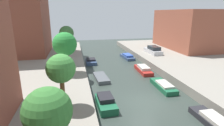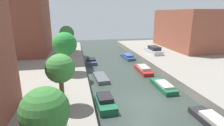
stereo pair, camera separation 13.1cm
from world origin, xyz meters
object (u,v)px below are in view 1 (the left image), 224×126
at_px(street_tree_3, 65,44).
at_px(moored_boat_right_3, 163,86).
at_px(moored_boat_right_5, 127,57).
at_px(moored_boat_left_4, 91,61).
at_px(street_tree_2, 61,69).
at_px(moored_boat_right_2, 215,122).
at_px(moored_boat_left_2, 106,102).
at_px(moored_boat_right_4, 143,69).
at_px(street_tree_4, 67,33).
at_px(moored_boat_left_3, 101,78).
at_px(street_tree_1, 48,113).
at_px(parked_car, 153,50).
at_px(apartment_tower_far, 14,0).
at_px(low_block_right, 190,29).

relative_size(street_tree_3, moored_boat_right_3, 1.19).
bearing_deg(moored_boat_right_5, moored_boat_left_4, -163.99).
xyz_separation_m(street_tree_2, moored_boat_right_2, (11.22, -3.65, -3.84)).
bearing_deg(street_tree_2, moored_boat_left_4, 76.62).
xyz_separation_m(street_tree_2, moored_boat_right_3, (10.78, 3.61, -3.85)).
bearing_deg(moored_boat_left_2, moored_boat_right_3, 20.53).
relative_size(street_tree_2, moored_boat_right_4, 0.96).
xyz_separation_m(street_tree_4, moored_boat_left_3, (4.28, -8.99, -4.81)).
height_order(street_tree_3, moored_boat_left_3, street_tree_3).
distance_m(street_tree_1, moored_boat_left_2, 10.06).
relative_size(moored_boat_left_4, moored_boat_right_3, 0.74).
bearing_deg(moored_boat_right_4, parked_car, 56.32).
distance_m(street_tree_3, moored_boat_right_5, 14.84).
height_order(street_tree_4, moored_boat_left_3, street_tree_4).
bearing_deg(moored_boat_right_2, moored_boat_left_4, 110.97).
relative_size(street_tree_1, moored_boat_right_5, 1.05).
distance_m(parked_car, moored_boat_right_5, 4.97).
distance_m(street_tree_3, moored_boat_left_3, 6.18).
distance_m(street_tree_1, moored_boat_right_4, 20.64).
distance_m(street_tree_1, moored_boat_left_3, 16.50).
bearing_deg(moored_boat_left_4, moored_boat_left_2, -90.51).
height_order(moored_boat_left_2, moored_boat_left_4, moored_boat_left_2).
distance_m(street_tree_1, moored_boat_right_3, 16.03).
xyz_separation_m(street_tree_4, moored_boat_left_2, (3.63, -15.95, -4.61)).
bearing_deg(apartment_tower_far, moored_boat_left_2, -59.58).
bearing_deg(street_tree_4, moored_boat_right_4, -33.82).
xyz_separation_m(street_tree_4, moored_boat_right_5, (10.83, 0.95, -4.69)).
bearing_deg(moored_boat_right_3, moored_boat_right_4, 90.08).
bearing_deg(moored_boat_left_4, moored_boat_right_2, -69.03).
bearing_deg(moored_boat_right_5, parked_car, -12.28).
height_order(moored_boat_right_2, moored_boat_right_4, moored_boat_right_4).
bearing_deg(moored_boat_left_2, moored_boat_right_5, 66.94).
height_order(street_tree_4, moored_boat_right_3, street_tree_4).
relative_size(street_tree_3, parked_car, 1.08).
bearing_deg(moored_boat_left_4, parked_car, 4.87).
xyz_separation_m(street_tree_3, street_tree_4, (-0.00, 8.25, 0.42)).
distance_m(moored_boat_left_3, moored_boat_right_2, 13.47).
relative_size(apartment_tower_far, street_tree_2, 4.33).
height_order(street_tree_4, moored_boat_right_4, street_tree_4).
height_order(low_block_right, street_tree_1, low_block_right).
height_order(street_tree_2, moored_boat_right_5, street_tree_2).
relative_size(moored_boat_right_3, moored_boat_right_4, 0.95).
relative_size(street_tree_2, street_tree_4, 0.82).
bearing_deg(street_tree_1, apartment_tower_far, 106.41).
bearing_deg(street_tree_1, low_block_right, 47.68).
xyz_separation_m(low_block_right, moored_boat_right_3, (-14.66, -16.95, -4.64)).
height_order(moored_boat_left_2, moored_boat_right_4, moored_boat_left_2).
relative_size(moored_boat_left_4, moored_boat_right_4, 0.71).
distance_m(apartment_tower_far, moored_boat_right_4, 24.89).
height_order(street_tree_1, parked_car, street_tree_1).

